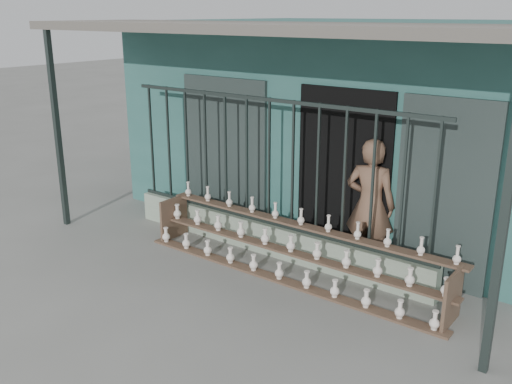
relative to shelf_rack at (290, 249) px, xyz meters
The scene contains 6 objects.
ground 1.15m from the shelf_rack, 125.96° to the right, with size 60.00×60.00×0.00m, color slate.
workshop_building 3.63m from the shelf_rack, 100.81° to the left, with size 7.40×6.60×3.21m.
parapet_wall 0.78m from the shelf_rack, 147.22° to the left, with size 5.00×0.20×0.45m, color #94A68E.
security_fence 1.25m from the shelf_rack, 147.22° to the left, with size 5.00×0.04×1.80m.
shelf_rack is the anchor object (origin of this frame).
elderly_woman 1.21m from the shelf_rack, 47.29° to the left, with size 0.66×0.43×1.81m, color brown.
Camera 1 is at (4.46, -4.90, 3.34)m, focal length 40.00 mm.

